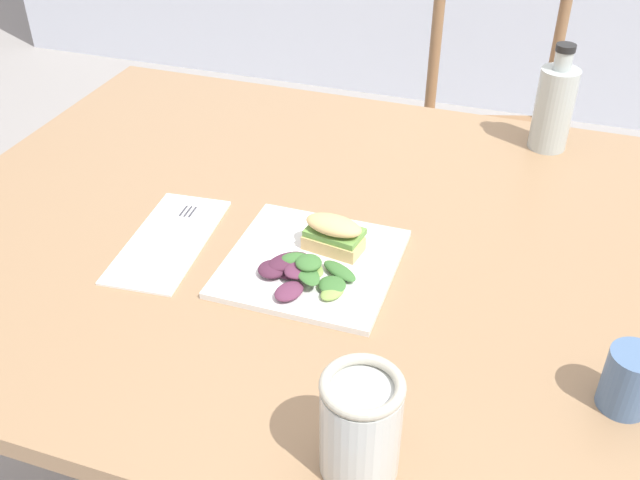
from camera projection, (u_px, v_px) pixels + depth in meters
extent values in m
cube|color=#997551|center=(291.00, 233.00, 1.18)|extent=(1.20, 1.02, 0.03)
cube|color=#2D2D33|center=(162.00, 221.00, 1.87)|extent=(0.07, 0.07, 0.71)
cube|color=#2D2D33|center=(590.00, 307.00, 1.59)|extent=(0.07, 0.07, 0.71)
cylinder|color=#8E6642|center=(432.00, 250.00, 2.00)|extent=(0.03, 0.03, 0.43)
cylinder|color=#8E6642|center=(556.00, 252.00, 1.99)|extent=(0.03, 0.03, 0.43)
cylinder|color=#8E6642|center=(422.00, 186.00, 2.28)|extent=(0.03, 0.03, 0.43)
cylinder|color=#8E6642|center=(531.00, 188.00, 2.27)|extent=(0.03, 0.03, 0.43)
cube|color=#8E6642|center=(495.00, 150.00, 2.01)|extent=(0.50, 0.50, 0.02)
cylinder|color=#8E6642|center=(435.00, 49.00, 2.03)|extent=(0.03, 0.03, 0.42)
cylinder|color=#8E6642|center=(557.00, 50.00, 2.02)|extent=(0.03, 0.03, 0.42)
cube|color=white|center=(311.00, 263.00, 1.08)|extent=(0.25, 0.25, 0.01)
cube|color=#DBB270|center=(331.00, 243.00, 1.09)|extent=(0.09, 0.06, 0.02)
cube|color=#6B9E47|center=(333.00, 232.00, 1.09)|extent=(0.09, 0.06, 0.01)
ellipsoid|color=#DBB270|center=(331.00, 225.00, 1.07)|extent=(0.10, 0.06, 0.02)
ellipsoid|color=#4C2338|center=(291.00, 270.00, 1.05)|extent=(0.06, 0.06, 0.01)
ellipsoid|color=#6B9E47|center=(306.00, 269.00, 1.04)|extent=(0.06, 0.06, 0.01)
ellipsoid|color=#3D7033|center=(332.00, 285.00, 1.01)|extent=(0.06, 0.06, 0.01)
ellipsoid|color=#84A84C|center=(311.00, 268.00, 1.04)|extent=(0.06, 0.05, 0.01)
ellipsoid|color=#602D47|center=(289.00, 291.00, 1.00)|extent=(0.05, 0.06, 0.01)
ellipsoid|color=#4C2338|center=(288.00, 261.00, 1.05)|extent=(0.07, 0.07, 0.01)
ellipsoid|color=#84A84C|center=(332.00, 293.00, 1.00)|extent=(0.04, 0.05, 0.01)
ellipsoid|color=#3D7033|center=(309.00, 263.00, 1.03)|extent=(0.05, 0.05, 0.01)
ellipsoid|color=#4C2338|center=(272.00, 269.00, 1.04)|extent=(0.05, 0.05, 0.01)
ellipsoid|color=#3D7033|center=(295.00, 260.00, 1.05)|extent=(0.05, 0.04, 0.02)
ellipsoid|color=#3D7033|center=(307.00, 273.00, 1.02)|extent=(0.06, 0.07, 0.01)
ellipsoid|color=#602D47|center=(302.00, 269.00, 1.03)|extent=(0.06, 0.07, 0.01)
ellipsoid|color=#3D7033|center=(340.00, 271.00, 1.04)|extent=(0.07, 0.05, 0.01)
cube|color=white|center=(169.00, 240.00, 1.13)|extent=(0.14, 0.26, 0.00)
cube|color=silver|center=(162.00, 247.00, 1.11)|extent=(0.02, 0.14, 0.00)
cube|color=silver|center=(186.00, 215.00, 1.18)|extent=(0.03, 0.05, 0.00)
cube|color=#38383D|center=(192.00, 212.00, 1.19)|extent=(0.00, 0.03, 0.00)
cube|color=#38383D|center=(188.00, 211.00, 1.19)|extent=(0.00, 0.03, 0.00)
cube|color=#38383D|center=(183.00, 211.00, 1.19)|extent=(0.00, 0.03, 0.00)
cylinder|color=#472819|center=(551.00, 121.00, 1.36)|extent=(0.07, 0.07, 0.11)
cylinder|color=#B2BCB7|center=(553.00, 109.00, 1.34)|extent=(0.07, 0.07, 0.16)
cylinder|color=#B2BCB7|center=(563.00, 60.00, 1.29)|extent=(0.03, 0.03, 0.03)
cylinder|color=black|center=(566.00, 48.00, 1.27)|extent=(0.04, 0.04, 0.01)
cylinder|color=#995623|center=(360.00, 436.00, 0.76)|extent=(0.08, 0.08, 0.09)
cylinder|color=silver|center=(360.00, 429.00, 0.75)|extent=(0.09, 0.09, 0.12)
torus|color=#B7B29E|center=(363.00, 386.00, 0.72)|extent=(0.09, 0.09, 0.01)
cylinder|color=#4C6B93|center=(629.00, 380.00, 0.83)|extent=(0.06, 0.06, 0.08)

